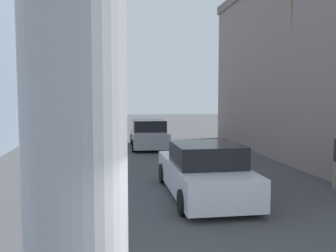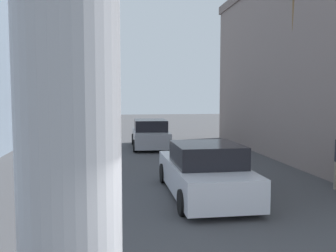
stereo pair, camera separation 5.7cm
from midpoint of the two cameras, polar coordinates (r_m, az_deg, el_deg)
ground_plane at (r=13.17m, az=-2.36°, el=-8.05°), size 88.62×88.62×0.00m
car_lead at (r=10.89m, az=5.68°, el=-6.98°), size 2.09×4.90×1.56m
car_far at (r=20.75m, az=-2.62°, el=-1.31°), size 2.09×4.28×1.56m
palm_tree_mid_right at (r=16.60m, az=19.26°, el=15.48°), size 3.46×3.32×9.53m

